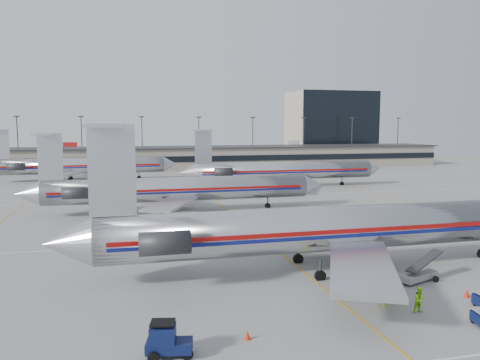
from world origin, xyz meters
name	(u,v)px	position (x,y,z in m)	size (l,w,h in m)	color
ground	(294,264)	(0.00, 0.00, 0.00)	(260.00, 260.00, 0.00)	gray
apron_markings	(262,238)	(0.00, 10.00, 0.01)	(160.00, 0.15, 0.02)	silver
terminal	(176,157)	(0.00, 97.97, 3.16)	(162.00, 17.00, 6.25)	gray
light_mast_row	(171,138)	(0.00, 112.00, 8.58)	(163.60, 0.40, 15.28)	#38383D
distant_building	(330,125)	(62.00, 128.00, 12.50)	(30.00, 20.00, 25.00)	tan
jet_foreground	(332,228)	(2.57, -2.16, 3.62)	(47.67, 28.07, 12.48)	#B9B9BE
jet_second_row	(174,189)	(-7.66, 28.16, 3.31)	(43.56, 25.65, 11.40)	#B9B9BE
jet_third_row	(281,170)	(15.97, 50.33, 3.38)	(42.63, 26.22, 11.66)	#B9B9BE
jet_back_row	(78,166)	(-24.55, 72.32, 3.37)	(42.49, 26.14, 11.62)	#B9B9BE
tug_left	(166,341)	(-12.43, -14.23, 0.90)	(2.62, 1.68, 1.97)	#0B143D
belt_loader	(418,274)	(7.93, -6.67, 0.60)	(4.36, 2.48, 2.23)	gray
ramp_worker_near	(385,293)	(2.55, -10.70, 0.94)	(0.69, 0.45, 1.88)	#C8DD14
ramp_worker_far	(420,300)	(4.23, -12.20, 0.87)	(0.84, 0.66, 1.74)	#86D514
cone_right	(467,293)	(9.21, -10.57, 0.29)	(0.43, 0.43, 0.59)	red
cone_left	(247,335)	(-7.74, -13.26, 0.26)	(0.39, 0.39, 0.53)	red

